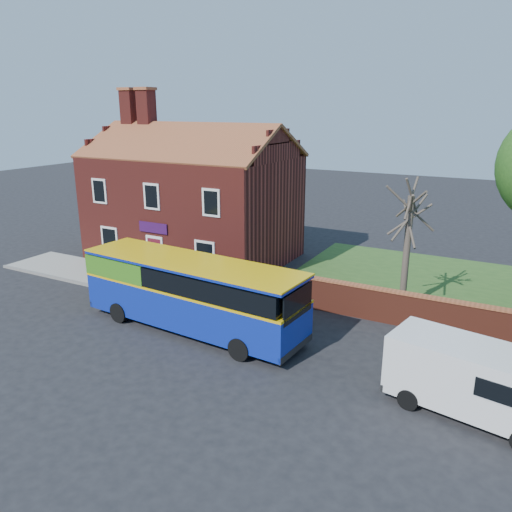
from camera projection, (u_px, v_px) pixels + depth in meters
The scene contains 7 objects.
ground at pixel (174, 353), 19.94m from camera, with size 120.00×120.00×0.00m, color black.
pavement at pixel (136, 281), 27.96m from camera, with size 18.00×3.50×0.12m, color gray.
kerb at pixel (114, 291), 26.48m from camera, with size 18.00×0.15×0.14m, color slate.
shop_building at pixel (193, 205), 31.85m from camera, with size 12.30×8.13×10.50m.
bus at pixel (186, 289), 21.76m from camera, with size 10.60×3.41×3.18m.
van_near at pixel (476, 378), 15.59m from camera, with size 5.61×3.08×2.33m.
bare_tree at pixel (407, 248), 23.35m from camera, with size 2.28×2.72×6.09m.
Camera 1 is at (11.43, -14.27, 9.45)m, focal length 35.00 mm.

